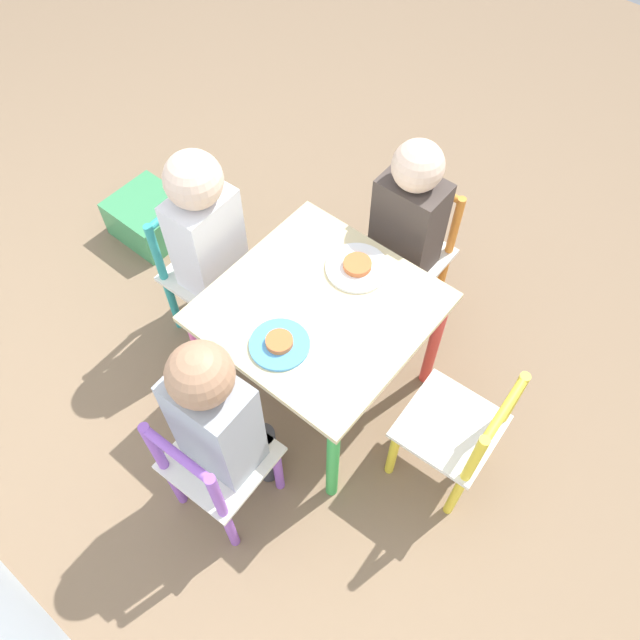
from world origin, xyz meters
name	(u,v)px	position (x,y,z in m)	size (l,w,h in m)	color
ground_plane	(320,387)	(0.00, 0.00, 0.00)	(6.00, 6.00, 0.00)	#7F664C
kids_table	(320,320)	(0.00, 0.00, 0.41)	(0.58, 0.58, 0.48)	beige
chair_purple	(215,467)	(-0.02, 0.48, 0.26)	(0.27, 0.27, 0.52)	silver
chair_orange	(408,255)	(0.00, -0.48, 0.26)	(0.26, 0.26, 0.52)	silver
chair_teal	(206,273)	(0.48, 0.02, 0.26)	(0.27, 0.27, 0.52)	silver
chair_yellow	(456,433)	(-0.48, -0.02, 0.26)	(0.27, 0.27, 0.52)	silver
child_back	(220,418)	(-0.02, 0.42, 0.46)	(0.21, 0.21, 0.78)	#38383D
child_front	(404,226)	(0.00, -0.42, 0.45)	(0.20, 0.21, 0.76)	#38383D
child_right	(210,238)	(0.42, 0.01, 0.47)	(0.22, 0.20, 0.78)	#4C608E
plate_back	(280,344)	(0.00, 0.17, 0.49)	(0.16, 0.16, 0.03)	#4C9EE0
plate_front	(357,267)	(0.00, -0.17, 0.49)	(0.18, 0.18, 0.03)	white
storage_bin	(150,217)	(0.97, -0.13, 0.08)	(0.27, 0.25, 0.16)	#3D8E56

